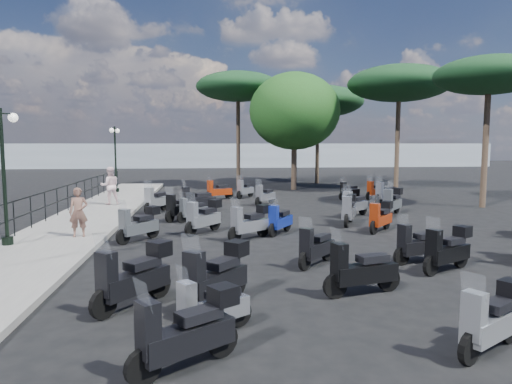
{
  "coord_description": "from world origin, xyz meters",
  "views": [
    {
      "loc": [
        -1.86,
        -15.19,
        3.0
      ],
      "look_at": [
        -0.06,
        1.61,
        1.2
      ],
      "focal_mm": 32.0,
      "sensor_mm": 36.0,
      "label": 1
    }
  ],
  "objects": [
    {
      "name": "ground",
      "position": [
        0.0,
        0.0,
        0.0
      ],
      "size": [
        120.0,
        120.0,
        0.0
      ],
      "primitive_type": "plane",
      "color": "black",
      "rests_on": "ground"
    },
    {
      "name": "pine_0",
      "position": [
        6.41,
        18.58,
        6.09
      ],
      "size": [
        6.75,
        6.75,
        7.29
      ],
      "color": "#38281E",
      "rests_on": "ground"
    },
    {
      "name": "scooter_27",
      "position": [
        5.84,
        3.02,
        0.55
      ],
      "size": [
        1.32,
        1.51,
        1.46
      ],
      "rotation": [
        0.0,
        0.0,
        2.44
      ],
      "color": "black",
      "rests_on": "ground"
    },
    {
      "name": "scooter_13",
      "position": [
        3.72,
        -5.26,
        0.51
      ],
      "size": [
        1.55,
        1.01,
        1.35
      ],
      "rotation": [
        0.0,
        0.0,
        2.08
      ],
      "color": "black",
      "rests_on": "ground"
    },
    {
      "name": "scooter_16",
      "position": [
        0.92,
        6.78,
        0.45
      ],
      "size": [
        1.14,
        1.3,
        1.3
      ],
      "rotation": [
        0.0,
        0.0,
        2.43
      ],
      "color": "black",
      "rests_on": "ground"
    },
    {
      "name": "scooter_22",
      "position": [
        4.14,
        2.83,
        0.48
      ],
      "size": [
        1.42,
        1.18,
        1.38
      ],
      "rotation": [
        0.0,
        0.0,
        2.25
      ],
      "color": "black",
      "rests_on": "ground"
    },
    {
      "name": "scooter_28",
      "position": [
        7.04,
        6.73,
        0.49
      ],
      "size": [
        1.54,
        1.09,
        1.41
      ],
      "rotation": [
        0.0,
        0.0,
        2.15
      ],
      "color": "black",
      "rests_on": "ground"
    },
    {
      "name": "sidewalk",
      "position": [
        -6.5,
        3.0,
        0.07
      ],
      "size": [
        3.0,
        30.0,
        0.15
      ],
      "primitive_type": "cube",
      "color": "slate",
      "rests_on": "ground"
    },
    {
      "name": "scooter_1",
      "position": [
        -3.22,
        -6.88,
        0.56
      ],
      "size": [
        1.32,
        1.54,
        1.48
      ],
      "rotation": [
        0.0,
        0.0,
        2.46
      ],
      "color": "black",
      "rests_on": "ground"
    },
    {
      "name": "scooter_6",
      "position": [
        -2.16,
        -9.34,
        0.51
      ],
      "size": [
        1.48,
        1.11,
        1.36
      ],
      "rotation": [
        0.0,
        0.0,
        2.17
      ],
      "color": "black",
      "rests_on": "ground"
    },
    {
      "name": "scooter_5",
      "position": [
        -4.12,
        4.89,
        0.5
      ],
      "size": [
        0.95,
        1.7,
        1.45
      ],
      "rotation": [
        0.0,
        0.0,
        2.71
      ],
      "color": "black",
      "rests_on": "ground"
    },
    {
      "name": "scooter_8",
      "position": [
        -0.55,
        -1.14,
        0.52
      ],
      "size": [
        1.44,
        1.21,
        1.37
      ],
      "rotation": [
        0.0,
        0.0,
        2.24
      ],
      "color": "black",
      "rests_on": "ground"
    },
    {
      "name": "scooter_21",
      "position": [
        3.35,
        1.07,
        0.54
      ],
      "size": [
        0.97,
        1.67,
        1.42
      ],
      "rotation": [
        0.0,
        0.0,
        2.71
      ],
      "color": "black",
      "rests_on": "ground"
    },
    {
      "name": "scooter_15",
      "position": [
        0.51,
        -0.45,
        0.45
      ],
      "size": [
        1.0,
        1.4,
        1.29
      ],
      "rotation": [
        0.0,
        0.0,
        2.55
      ],
      "color": "black",
      "rests_on": "ground"
    },
    {
      "name": "scooter_2",
      "position": [
        -3.97,
        -1.07,
        0.51
      ],
      "size": [
        1.2,
        1.41,
        1.35
      ],
      "rotation": [
        0.0,
        0.0,
        2.46
      ],
      "color": "black",
      "rests_on": "ground"
    },
    {
      "name": "scooter_30",
      "position": [
        -1.72,
        -7.02,
        0.56
      ],
      "size": [
        1.32,
        1.54,
        1.48
      ],
      "rotation": [
        0.0,
        0.0,
        2.46
      ],
      "color": "black",
      "rests_on": "ground"
    },
    {
      "name": "scooter_17",
      "position": [
        0.19,
        9.74,
        0.45
      ],
      "size": [
        1.06,
        1.39,
        1.31
      ],
      "rotation": [
        0.0,
        0.0,
        2.51
      ],
      "color": "black",
      "rests_on": "ground"
    },
    {
      "name": "pine_2",
      "position": [
        0.31,
        16.76,
        6.88
      ],
      "size": [
        5.8,
        5.8,
        7.92
      ],
      "color": "#38281E",
      "rests_on": "ground"
    },
    {
      "name": "pine_3",
      "position": [
        11.06,
        4.89,
        6.08
      ],
      "size": [
        4.96,
        4.96,
        6.98
      ],
      "color": "#38281E",
      "rests_on": "ground"
    },
    {
      "name": "scooter_4",
      "position": [
        -2.31,
        4.65,
        0.51
      ],
      "size": [
        1.73,
        0.93,
        1.46
      ],
      "rotation": [
        0.0,
        0.0,
        1.98
      ],
      "color": "black",
      "rests_on": "ground"
    },
    {
      "name": "distant_hills",
      "position": [
        0.0,
        45.0,
        1.5
      ],
      "size": [
        70.0,
        8.0,
        3.0
      ],
      "primitive_type": "cube",
      "color": "gray",
      "rests_on": "ground"
    },
    {
      "name": "scooter_7",
      "position": [
        0.77,
        -4.42,
        0.44
      ],
      "size": [
        1.15,
        1.25,
        1.28
      ],
      "rotation": [
        0.0,
        0.0,
        2.4
      ],
      "color": "black",
      "rests_on": "ground"
    },
    {
      "name": "lamp_post_1",
      "position": [
        -7.51,
        -1.84,
        2.33
      ],
      "size": [
        0.62,
        1.05,
        3.82
      ],
      "rotation": [
        0.0,
        0.0,
        -0.42
      ],
      "color": "black",
      "rests_on": "sidewalk"
    },
    {
      "name": "scooter_18",
      "position": [
        2.17,
        -9.3,
        0.48
      ],
      "size": [
        1.44,
        0.98,
        1.28
      ],
      "rotation": [
        0.0,
        0.0,
        2.11
      ],
      "color": "black",
      "rests_on": "ground"
    },
    {
      "name": "scooter_9",
      "position": [
        -2.95,
        2.75,
        0.51
      ],
      "size": [
        1.09,
        1.5,
        1.36
      ],
      "rotation": [
        0.0,
        0.0,
        2.56
      ],
      "color": "black",
      "rests_on": "ground"
    },
    {
      "name": "railing",
      "position": [
        -7.8,
        2.8,
        0.9
      ],
      "size": [
        0.04,
        26.04,
        1.1
      ],
      "color": "black",
      "rests_on": "sidewalk"
    },
    {
      "name": "scooter_29",
      "position": [
        7.23,
        8.47,
        0.49
      ],
      "size": [
        1.46,
        0.98,
        1.29
      ],
      "rotation": [
        0.0,
        0.0,
        2.1
      ],
      "color": "black",
      "rests_on": "ground"
    },
    {
      "name": "scooter_10",
      "position": [
        -2.42,
        2.37,
        0.42
      ],
      "size": [
        1.28,
        0.97,
        1.2
      ],
      "rotation": [
        0.0,
        0.0,
        2.19
      ],
      "color": "black",
      "rests_on": "ground"
    },
    {
      "name": "scooter_20",
      "position": [
        4.01,
        -0.36,
        0.49
      ],
      "size": [
        1.23,
        1.32,
        1.31
      ],
      "rotation": [
        0.0,
        0.0,
        2.4
      ],
      "color": "black",
      "rests_on": "ground"
    },
    {
      "name": "broadleaf_tree",
      "position": [
        3.76,
        14.04,
        5.06
      ],
      "size": [
        5.83,
        5.83,
        7.55
      ],
      "color": "#38281E",
      "rests_on": "ground"
    },
    {
      "name": "scooter_12",
      "position": [
        1.15,
        -6.67,
        0.48
      ],
      "size": [
        1.71,
        0.7,
        1.38
      ],
      "rotation": [
        0.0,
        0.0,
        1.82
      ],
      "color": "black",
      "rests_on": "ground"
    },
    {
      "name": "pedestrian_far",
      "position": [
        -6.4,
        6.67,
        1.04
      ],
      "size": [
        1.02,
        0.89,
        1.77
      ],
      "primitive_type": "imported",
      "rotation": [
        0.0,
        0.0,
        3.43
      ],
      "color": "silver",
      "rests_on": "sidewalk"
    },
    {
      "name": "scooter_0",
      "position": [
        -1.83,
        -8.29,
        0.42
      ],
      "size": [
        1.3,
        0.96,
        1.21
      ],
      "rotation": [
        0.0,
        0.0,
        2.18
      ],
      "color": "black",
      "rests_on": "ground"
    },
    {
      "name": "scooter_23",
      "position": [
        5.71,
        8.49,
        0.43
      ],
      "size": [
        1.39,
        0.88,
        1.23
      ],
      "rotation": [
        0.0,
        0.0,
        2.08
      ],
      "color": "black",
      "rests_on": "ground"
    },
    {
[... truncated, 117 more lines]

